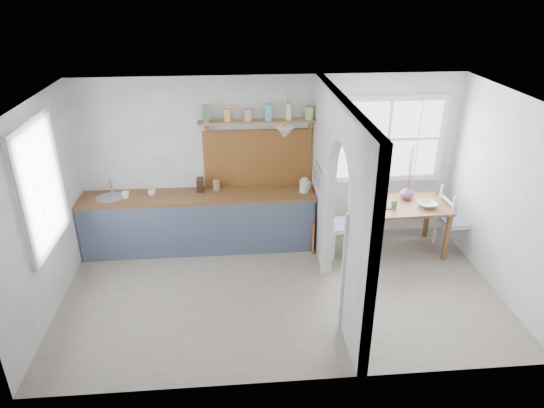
{
  "coord_description": "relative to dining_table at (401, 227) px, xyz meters",
  "views": [
    {
      "loc": [
        -0.6,
        -5.39,
        3.88
      ],
      "look_at": [
        -0.08,
        0.55,
        1.06
      ],
      "focal_mm": 32.0,
      "sensor_mm": 36.0,
      "label": 1
    }
  ],
  "objects": [
    {
      "name": "pendant_lamp",
      "position": [
        -1.79,
        0.19,
        1.49
      ],
      "size": [
        0.26,
        0.26,
        0.16
      ],
      "primitive_type": "cone",
      "color": "silver",
      "rests_on": "ceiling"
    },
    {
      "name": "nook_window",
      "position": [
        -0.14,
        0.6,
        1.21
      ],
      "size": [
        1.76,
        0.1,
        1.3
      ],
      "primitive_type": null,
      "color": "white",
      "rests_on": "walls"
    },
    {
      "name": "jar",
      "position": [
        -2.8,
        0.5,
        0.59
      ],
      "size": [
        0.13,
        0.13,
        0.16
      ],
      "primitive_type": "cylinder",
      "rotation": [
        0.0,
        0.0,
        0.37
      ],
      "color": "gray",
      "rests_on": "counter"
    },
    {
      "name": "backsplash",
      "position": [
        -2.15,
        0.62,
        0.96
      ],
      "size": [
        1.65,
        0.03,
        0.9
      ],
      "primitive_type": "cube",
      "color": "#8F5F27",
      "rests_on": "walls"
    },
    {
      "name": "plate",
      "position": [
        -0.3,
        -0.09,
        0.4
      ],
      "size": [
        0.17,
        0.17,
        0.01
      ],
      "primitive_type": "cylinder",
      "rotation": [
        0.0,
        0.0,
        -0.11
      ],
      "color": "#2F2422",
      "rests_on": "dining_table"
    },
    {
      "name": "mug_b",
      "position": [
        -3.75,
        0.38,
        0.55
      ],
      "size": [
        0.13,
        0.13,
        0.09
      ],
      "primitive_type": "imported",
      "rotation": [
        0.0,
        0.0,
        0.16
      ],
      "color": "white",
      "rests_on": "counter"
    },
    {
      "name": "mug_a",
      "position": [
        -4.12,
        0.32,
        0.56
      ],
      "size": [
        0.11,
        0.11,
        0.1
      ],
      "primitive_type": "imported",
      "rotation": [
        0.0,
        0.0,
        0.01
      ],
      "color": "white",
      "rests_on": "counter"
    },
    {
      "name": "sink",
      "position": [
        -4.37,
        0.34,
        0.5
      ],
      "size": [
        0.4,
        0.4,
        0.02
      ],
      "primitive_type": "cylinder",
      "color": "silver",
      "rests_on": "counter"
    },
    {
      "name": "kitchen_window",
      "position": [
        -4.81,
        -0.96,
        1.26
      ],
      "size": [
        0.1,
        1.16,
        1.5
      ],
      "primitive_type": null,
      "color": "white",
      "rests_on": "walls"
    },
    {
      "name": "walls",
      "position": [
        -1.94,
        -0.96,
        0.91
      ],
      "size": [
        5.81,
        3.21,
        2.6
      ],
      "color": "white",
      "rests_on": "floor"
    },
    {
      "name": "chair_right",
      "position": [
        0.83,
        -0.06,
        0.11
      ],
      "size": [
        0.48,
        0.48,
        1.01
      ],
      "primitive_type": null,
      "rotation": [
        0.0,
        0.0,
        1.61
      ],
      "color": "silver",
      "rests_on": "floor"
    },
    {
      "name": "towel_orange",
      "position": [
        -1.36,
        -0.03,
        -0.14
      ],
      "size": [
        0.02,
        0.03,
        0.53
      ],
      "primitive_type": "cube",
      "color": "#BE5E21",
      "rests_on": "counter"
    },
    {
      "name": "knife_block",
      "position": [
        -3.04,
        0.49,
        0.61
      ],
      "size": [
        0.1,
        0.14,
        0.21
      ],
      "primitive_type": "cube",
      "rotation": [
        0.0,
        0.0,
        -0.05
      ],
      "color": "black",
      "rests_on": "counter"
    },
    {
      "name": "bowl",
      "position": [
        0.31,
        -0.12,
        0.43
      ],
      "size": [
        0.29,
        0.29,
        0.07
      ],
      "primitive_type": "imported",
      "rotation": [
        0.0,
        0.0,
        0.03
      ],
      "color": "silver",
      "rests_on": "dining_table"
    },
    {
      "name": "kettle",
      "position": [
        -1.47,
        0.31,
        0.62
      ],
      "size": [
        0.22,
        0.2,
        0.22
      ],
      "primitive_type": null,
      "rotation": [
        0.0,
        0.0,
        -0.28
      ],
      "color": "silver",
      "rests_on": "counter"
    },
    {
      "name": "ceiling",
      "position": [
        -1.94,
        -0.96,
        2.21
      ],
      "size": [
        5.8,
        3.2,
        0.01
      ],
      "primitive_type": "cube",
      "color": "white",
      "rests_on": "walls"
    },
    {
      "name": "partition",
      "position": [
        -1.24,
        -0.9,
        1.06
      ],
      "size": [
        0.12,
        3.2,
        2.6
      ],
      "color": "white",
      "rests_on": "floor"
    },
    {
      "name": "towel_magenta",
      "position": [
        -1.36,
        0.01,
        -0.12
      ],
      "size": [
        0.02,
        0.03,
        0.56
      ],
      "primitive_type": "cube",
      "color": "#BB1443",
      "rests_on": "counter"
    },
    {
      "name": "dining_table",
      "position": [
        0.0,
        0.0,
        0.0
      ],
      "size": [
        1.28,
        0.87,
        0.79
      ],
      "primitive_type": null,
      "rotation": [
        0.0,
        0.0,
        0.03
      ],
      "color": "brown",
      "rests_on": "floor"
    },
    {
      "name": "shelf",
      "position": [
        -2.15,
        0.53,
        1.6
      ],
      "size": [
        1.75,
        0.2,
        0.21
      ],
      "color": "#91643E",
      "rests_on": "walls"
    },
    {
      "name": "utensil_rail",
      "position": [
        -1.33,
        -0.06,
        1.06
      ],
      "size": [
        0.02,
        0.5,
        0.02
      ],
      "primitive_type": "cylinder",
      "rotation": [
        1.57,
        0.0,
        0.0
      ],
      "color": "silver",
      "rests_on": "partition"
    },
    {
      "name": "chair_left",
      "position": [
        -0.94,
        -0.01,
        0.1
      ],
      "size": [
        0.54,
        0.54,
        0.99
      ],
      "primitive_type": null,
      "rotation": [
        0.0,
        0.0,
        -1.36
      ],
      "color": "silver",
      "rests_on": "floor"
    },
    {
      "name": "floor",
      "position": [
        -1.94,
        -0.96,
        -0.39
      ],
      "size": [
        5.8,
        3.2,
        0.01
      ],
      "primitive_type": "cube",
      "color": "gray",
      "rests_on": "ground"
    },
    {
      "name": "vase",
      "position": [
        0.09,
        0.18,
        0.5
      ],
      "size": [
        0.24,
        0.24,
        0.22
      ],
      "primitive_type": "imported",
      "rotation": [
        0.0,
        0.0,
        -0.16
      ],
      "color": "#704D79",
      "rests_on": "dining_table"
    },
    {
      "name": "table_cup",
      "position": [
        -0.2,
        -0.13,
        0.44
      ],
      "size": [
        0.12,
        0.12,
        0.1
      ],
      "primitive_type": "imported",
      "rotation": [
        0.0,
        0.0,
        -0.25
      ],
      "color": "#4D744D",
      "rests_on": "dining_table"
    },
    {
      "name": "counter",
      "position": [
        -3.07,
        0.37,
        0.06
      ],
      "size": [
        3.5,
        0.6,
        0.9
      ],
      "color": "brown",
      "rests_on": "floor"
    }
  ]
}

